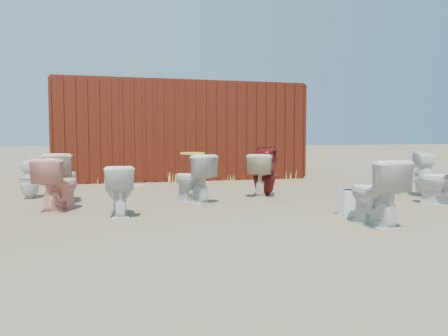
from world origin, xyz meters
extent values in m
plane|color=brown|center=(0.00, 0.00, 0.00)|extent=(100.00, 100.00, 0.00)
cube|color=#4A1A0C|center=(0.00, 5.20, 1.20)|extent=(6.00, 2.40, 2.40)
imported|color=white|center=(-1.66, -0.26, 0.34)|extent=(0.38, 0.67, 0.68)
imported|color=#FAA090|center=(-2.48, 0.37, 0.38)|extent=(0.68, 0.85, 0.76)
imported|color=silver|center=(1.24, -1.68, 0.39)|extent=(0.47, 0.79, 0.79)
imported|color=#621010|center=(0.85, 1.03, 0.44)|extent=(0.54, 0.55, 0.87)
imported|color=white|center=(3.14, -0.57, 0.39)|extent=(0.68, 0.87, 0.78)
imported|color=silver|center=(-3.09, 1.83, 0.34)|extent=(0.40, 0.41, 0.68)
imported|color=beige|center=(-2.52, 1.27, 0.40)|extent=(0.54, 0.83, 0.79)
imported|color=beige|center=(0.85, 1.09, 0.38)|extent=(0.76, 0.85, 0.76)
imported|color=silver|center=(-0.51, 0.65, 0.39)|extent=(0.73, 0.87, 0.78)
imported|color=silver|center=(3.60, 0.35, 0.40)|extent=(0.48, 0.48, 0.81)
ellipsoid|color=yellow|center=(-0.51, 0.65, 0.79)|extent=(0.39, 0.49, 0.02)
cube|color=silver|center=(1.41, -1.03, 0.17)|extent=(0.50, 0.21, 0.35)
ellipsoid|color=beige|center=(0.25, 3.50, 0.01)|extent=(0.55, 0.61, 0.02)
ellipsoid|color=#C2AA8C|center=(-1.24, 3.29, 0.01)|extent=(0.59, 0.58, 0.02)
cone|color=#9F9D3F|center=(-1.89, 2.70, 0.13)|extent=(0.36, 0.36, 0.26)
cone|color=#9F9D3F|center=(0.59, 2.54, 0.13)|extent=(0.32, 0.32, 0.27)
cone|color=#9F9D3F|center=(2.21, 2.98, 0.15)|extent=(0.36, 0.36, 0.30)
cone|color=#9F9D3F|center=(-0.49, 3.32, 0.14)|extent=(0.30, 0.30, 0.28)
cone|color=#9F9D3F|center=(1.74, 3.32, 0.15)|extent=(0.34, 0.34, 0.30)
cone|color=#9F9D3F|center=(3.18, 0.52, 0.11)|extent=(0.28, 0.28, 0.23)
camera|label=1|loc=(-1.78, -6.15, 1.04)|focal=35.00mm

